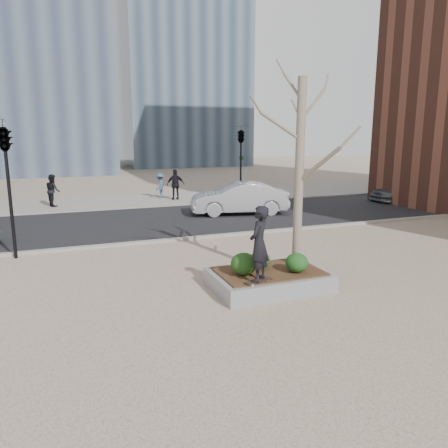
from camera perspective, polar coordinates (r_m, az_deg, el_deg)
name	(u,v)px	position (r m, az deg, el deg)	size (l,w,h in m)	color
ground	(234,293)	(11.44, 1.32, -8.98)	(120.00, 120.00, 0.00)	tan
street	(152,222)	(20.69, -9.37, 0.32)	(60.00, 8.00, 0.02)	black
far_sidewalk	(128,201)	(27.49, -12.43, 3.01)	(60.00, 6.00, 0.02)	gray
planter	(269,280)	(11.76, 5.86, -7.29)	(3.00, 2.00, 0.45)	gray
planter_mulch	(269,271)	(11.68, 5.89, -6.15)	(2.70, 1.70, 0.04)	#382314
sycamore_tree	(300,143)	(11.88, 9.93, 10.33)	(2.80, 2.80, 6.60)	gray
shrub_left	(244,264)	(11.22, 2.60, -5.23)	(0.67, 0.67, 0.57)	black
shrub_middle	(260,260)	(11.75, 4.69, -4.71)	(0.56, 0.56, 0.48)	#183E14
shrub_right	(297,263)	(11.58, 9.49, -5.01)	(0.60, 0.60, 0.51)	#133E18
skateboard	(258,282)	(10.81, 4.51, -7.53)	(0.78, 0.20, 0.07)	black
skateboarder	(259,244)	(10.53, 4.60, -2.58)	(0.67, 0.44, 1.85)	black
car_silver	(239,198)	(22.20, 2.02, 3.38)	(1.70, 4.88, 1.61)	#AAADB2
car_third	(405,190)	(28.95, 22.51, 4.18)	(1.88, 4.62, 1.34)	#585C64
pedestrian_a	(53,190)	(26.39, -21.45, 4.12)	(0.87, 0.68, 1.80)	black
pedestrian_b	(160,185)	(28.11, -8.37, 5.00)	(1.02, 0.59, 1.58)	#394E67
pedestrian_c	(176,185)	(27.19, -6.34, 5.15)	(1.10, 0.46, 1.88)	black
traffic_light_near	(9,191)	(15.64, -26.24, 3.93)	(0.60, 2.48, 4.50)	black
traffic_light_far	(241,164)	(26.74, 2.20, 7.87)	(0.60, 2.48, 4.50)	black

